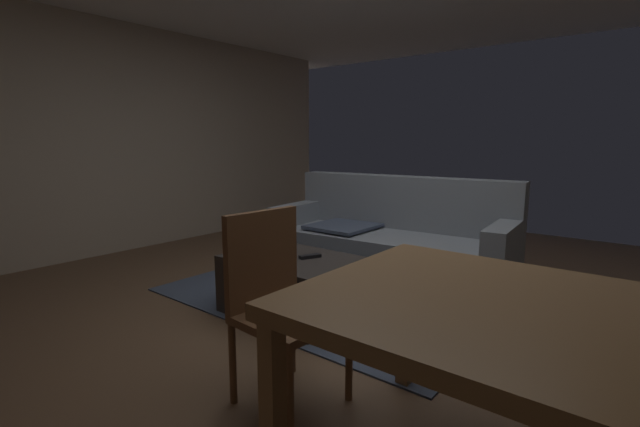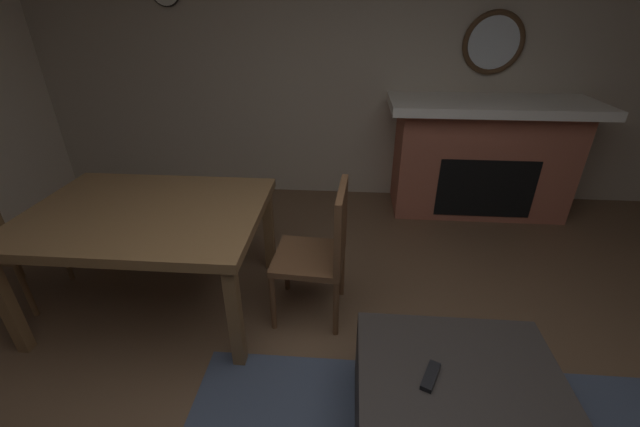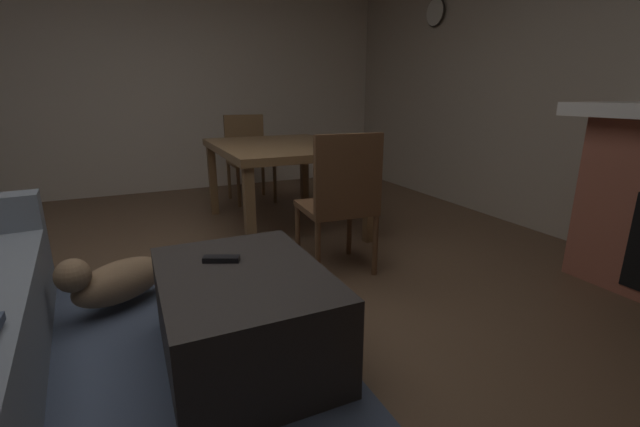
# 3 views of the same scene
# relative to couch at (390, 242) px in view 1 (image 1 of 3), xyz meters

# --- Properties ---
(floor) EXTENTS (7.96, 7.96, 0.00)m
(floor) POSITION_rel_couch_xyz_m (0.37, -1.04, -0.33)
(floor) COLOR brown
(wall_left) EXTENTS (0.12, 6.56, 2.57)m
(wall_left) POSITION_rel_couch_xyz_m (-2.95, -1.04, 0.96)
(wall_left) COLOR #B7A893
(wall_left) RESTS_ON ground
(area_rug) EXTENTS (2.60, 2.00, 0.01)m
(area_rug) POSITION_rel_couch_xyz_m (-0.10, -0.67, -0.32)
(area_rug) COLOR #3D475B
(area_rug) RESTS_ON ground
(couch) EXTENTS (2.28, 1.03, 0.93)m
(couch) POSITION_rel_couch_xyz_m (0.00, 0.00, 0.00)
(couch) COLOR slate
(couch) RESTS_ON ground
(ottoman_coffee_table) EXTENTS (0.90, 0.67, 0.44)m
(ottoman_coffee_table) POSITION_rel_couch_xyz_m (-0.10, -1.28, -0.11)
(ottoman_coffee_table) COLOR #2D2826
(ottoman_coffee_table) RESTS_ON ground
(tv_remote) EXTENTS (0.11, 0.17, 0.02)m
(tv_remote) POSITION_rel_couch_xyz_m (0.04, -1.22, 0.12)
(tv_remote) COLOR black
(tv_remote) RESTS_ON ottoman_coffee_table
(dining_table) EXTENTS (1.45, 1.09, 0.74)m
(dining_table) POSITION_rel_couch_xyz_m (1.69, -2.10, 0.34)
(dining_table) COLOR brown
(dining_table) RESTS_ON ground
(dining_chair_west) EXTENTS (0.47, 0.47, 0.93)m
(dining_chair_west) POSITION_rel_couch_xyz_m (0.57, -2.10, 0.20)
(dining_chair_west) COLOR brown
(dining_chair_west) RESTS_ON ground
(small_dog) EXTENTS (0.47, 0.57, 0.32)m
(small_dog) POSITION_rel_couch_xyz_m (0.63, -0.75, -0.14)
(small_dog) COLOR #8C6B4C
(small_dog) RESTS_ON ground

